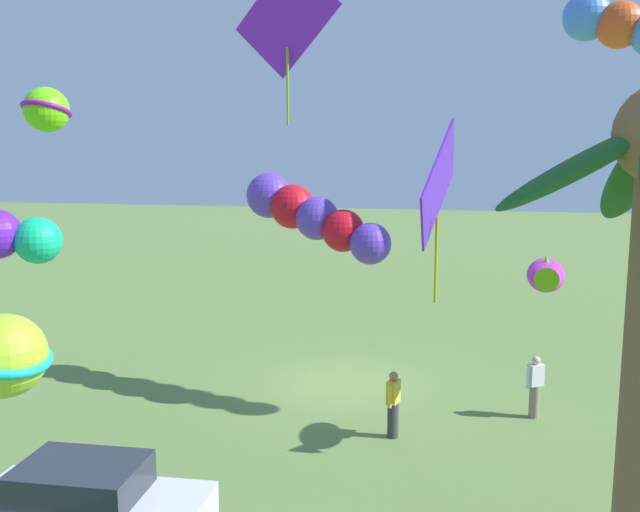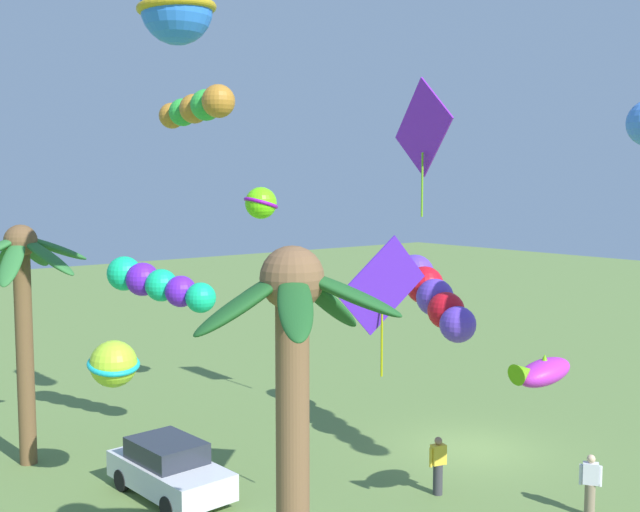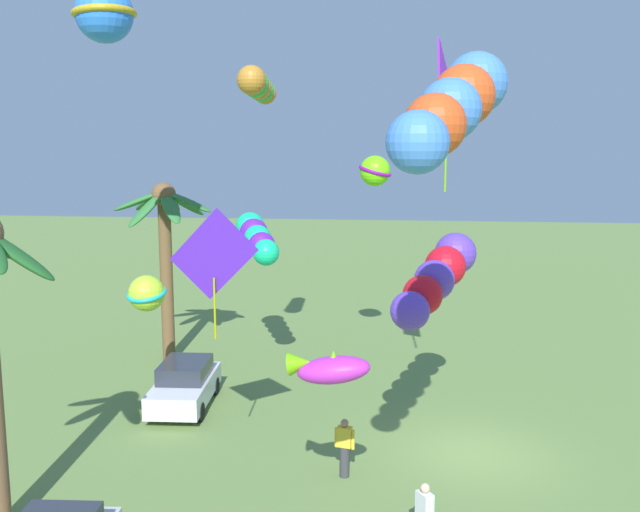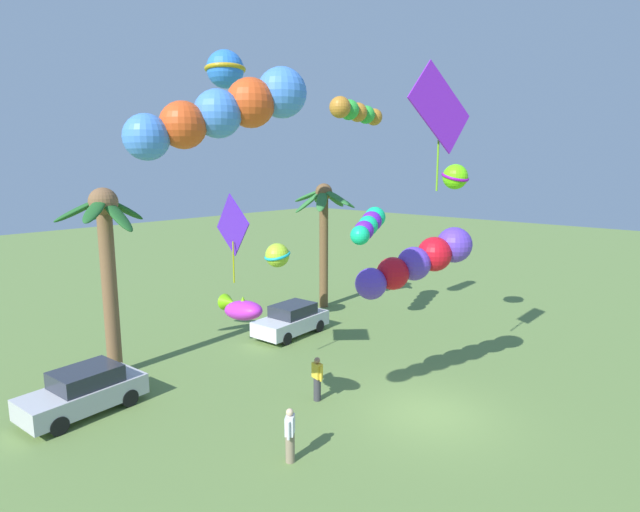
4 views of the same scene
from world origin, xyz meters
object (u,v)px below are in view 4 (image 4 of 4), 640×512
Objects in this scene: parked_car_0 at (292,320)px; palm_tree_1 at (324,216)px; kite_fish_0 at (241,309)px; kite_ball_3 at (225,69)px; parked_car_1 at (84,391)px; spectator_0 at (290,435)px; kite_tube_6 at (369,225)px; kite_diamond_2 at (440,109)px; kite_tube_1 at (419,261)px; kite_ball_8 at (455,177)px; kite_ball_4 at (277,255)px; spectator_1 at (317,378)px; kite_tube_9 at (226,111)px; kite_diamond_5 at (233,227)px; kite_tube_7 at (356,112)px; palm_tree_0 at (106,246)px.

palm_tree_1 is at bearing 23.84° from parked_car_0.
kite_fish_0 is at bearing -144.07° from parked_car_0.
kite_ball_3 is (-7.61, -1.10, 6.85)m from palm_tree_1.
parked_car_1 is 2.52× the size of spectator_0.
kite_tube_6 is at bearing 18.45° from kite_fish_0.
kite_ball_3 is 10.01m from kite_tube_6.
spectator_0 is 0.37× the size of kite_diamond_2.
parked_car_0 is at bearing 76.64° from kite_tube_1.
kite_ball_8 is (0.52, -4.36, 2.45)m from kite_tube_6.
kite_ball_4 is at bearing 80.31° from kite_diamond_2.
spectator_1 is 1.00× the size of kite_ball_4.
kite_tube_9 is at bearing -138.00° from kite_ball_4.
parked_car_1 is 1.67× the size of kite_ball_3.
kite_diamond_2 is 9.69m from kite_ball_3.
kite_tube_1 is 11.68m from kite_ball_3.
parked_car_0 is (-4.85, -2.15, -4.56)m from palm_tree_1.
kite_ball_3 reaches higher than kite_tube_1.
palm_tree_1 is at bearing 31.60° from kite_fish_0.
kite_tube_9 reaches higher than spectator_1.
kite_diamond_5 is (-4.25, 5.73, -4.00)m from kite_diamond_2.
kite_tube_7 is (4.81, -3.25, -1.59)m from kite_ball_3.
kite_tube_9 is (-2.05, -0.22, 8.53)m from spectator_0.
palm_tree_1 reaches higher than spectator_1.
kite_ball_4 is (3.14, 0.28, -8.42)m from kite_ball_3.
spectator_0 and spectator_1 have the same top height.
kite_ball_3 is (-2.76, 1.04, 11.41)m from parked_car_0.
kite_ball_8 reaches higher than spectator_0.
palm_tree_1 is 3.97m from kite_tube_6.
palm_tree_0 is 2.27× the size of kite_diamond_5.
kite_tube_1 is 8.64m from kite_tube_6.
spectator_0 is (-7.79, -7.65, 0.06)m from parked_car_0.
spectator_1 is at bearing 140.75° from kite_diamond_2.
parked_car_1 is 1.23× the size of kite_diamond_5.
kite_diamond_5 is at bearing -23.90° from parked_car_1.
palm_tree_1 is 2.99× the size of kite_ball_3.
kite_ball_4 is 14.84m from kite_tube_9.
kite_ball_3 is 0.62× the size of kite_tube_6.
parked_car_1 is at bearing 109.14° from spectator_0.
parked_car_1 is 0.96× the size of kite_tube_1.
kite_diamond_5 reaches higher than kite_fish_0.
kite_ball_8 reaches higher than spectator_1.
kite_ball_8 is at bearing -61.41° from kite_ball_4.
parked_car_0 is 1.66× the size of kite_ball_3.
kite_tube_9 is (-11.88, -5.67, -1.23)m from kite_tube_7.
kite_diamond_2 reaches higher than kite_ball_8.
palm_tree_1 is 2.21× the size of kite_diamond_5.
palm_tree_1 is at bearing 9.70° from parked_car_1.
kite_diamond_2 reaches higher than palm_tree_1.
parked_car_0 is at bearing 125.98° from kite_ball_8.
kite_ball_3 is at bearing 53.29° from kite_fish_0.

